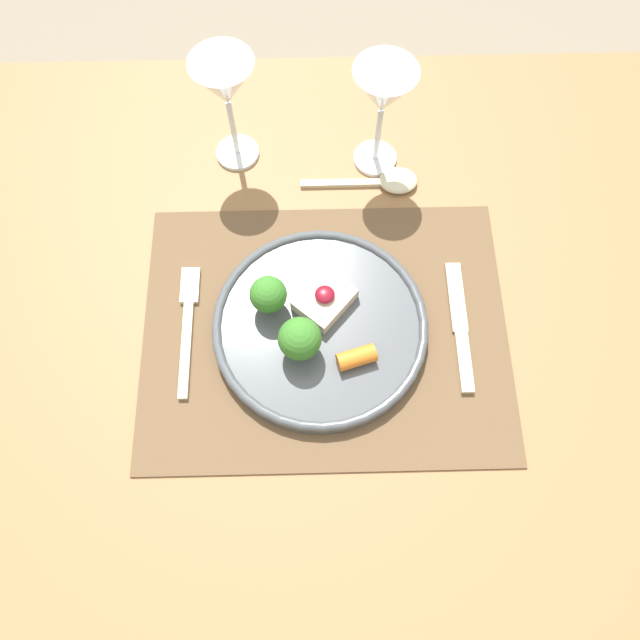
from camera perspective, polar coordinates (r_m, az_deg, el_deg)
ground_plane at (r=1.54m, az=0.25°, el=-11.70°), size 8.00×8.00×0.00m
dining_table at (r=0.89m, az=0.43°, el=-3.13°), size 1.53×0.94×0.76m
placemat at (r=0.80m, az=0.48°, el=-0.89°), size 0.47×0.36×0.00m
dinner_plate at (r=0.79m, az=-0.25°, el=-0.18°), size 0.27×0.27×0.08m
fork at (r=0.82m, az=-11.98°, el=-0.08°), size 0.02×0.18×0.01m
knife at (r=0.82m, az=12.75°, el=-1.28°), size 0.02×0.18×0.01m
spoon at (r=0.92m, az=6.27°, el=12.52°), size 0.17×0.05×0.02m
wine_glass_near at (r=0.85m, az=5.78°, el=19.73°), size 0.08×0.08×0.17m
wine_glass_far at (r=0.86m, az=-8.65°, el=20.27°), size 0.08×0.08×0.17m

